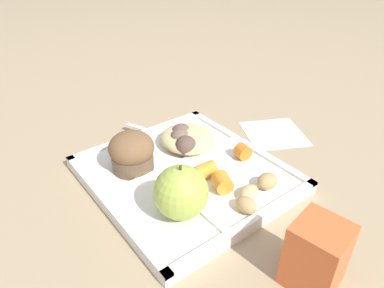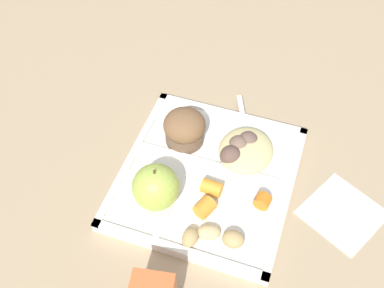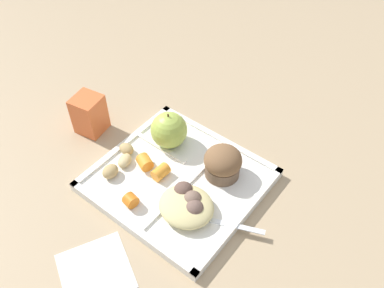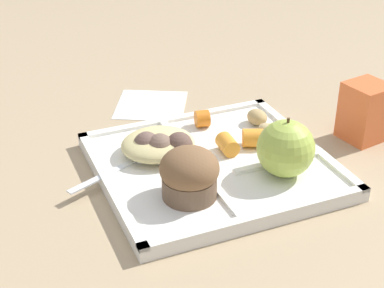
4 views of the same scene
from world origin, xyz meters
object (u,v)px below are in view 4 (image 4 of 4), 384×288
at_px(lunch_tray, 213,166).
at_px(bran_muffin, 189,174).
at_px(green_apple, 286,148).
at_px(milk_carton, 366,112).
at_px(plastic_fork, 125,165).

relative_size(lunch_tray, bran_muffin, 4.14).
distance_m(green_apple, milk_carton, 0.18).
xyz_separation_m(green_apple, bran_muffin, (0.14, 0.00, -0.01)).
xyz_separation_m(bran_muffin, milk_carton, (-0.31, -0.06, -0.00)).
bearing_deg(bran_muffin, green_apple, 180.00).
bearing_deg(milk_carton, bran_muffin, 1.03).
bearing_deg(green_apple, bran_muffin, 0.00).
distance_m(bran_muffin, milk_carton, 0.31).
height_order(lunch_tray, green_apple, green_apple).
height_order(green_apple, bran_muffin, green_apple).
height_order(lunch_tray, milk_carton, milk_carton).
bearing_deg(plastic_fork, milk_carton, 173.93).
xyz_separation_m(lunch_tray, plastic_fork, (0.11, -0.04, 0.01)).
relative_size(green_apple, milk_carton, 0.93).
relative_size(bran_muffin, milk_carton, 0.84).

